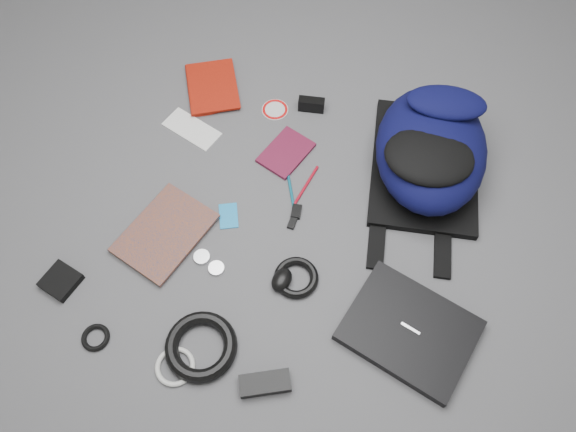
% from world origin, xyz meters
% --- Properties ---
extents(ground, '(4.00, 4.00, 0.00)m').
position_xyz_m(ground, '(0.00, 0.00, 0.00)').
color(ground, '#4F4F51').
rests_on(ground, ground).
extents(backpack, '(0.40, 0.55, 0.21)m').
position_xyz_m(backpack, '(0.37, 0.29, 0.11)').
color(backpack, black).
rests_on(backpack, ground).
extents(laptop, '(0.39, 0.35, 0.03)m').
position_xyz_m(laptop, '(0.40, -0.25, 0.02)').
color(laptop, black).
rests_on(laptop, ground).
extents(textbook_red, '(0.24, 0.27, 0.02)m').
position_xyz_m(textbook_red, '(-0.45, 0.39, 0.01)').
color(textbook_red, maroon).
rests_on(textbook_red, ground).
extents(comic_book, '(0.28, 0.33, 0.02)m').
position_xyz_m(comic_book, '(-0.43, -0.11, 0.01)').
color(comic_book, '#C1520D').
rests_on(comic_book, ground).
extents(envelope, '(0.21, 0.15, 0.00)m').
position_xyz_m(envelope, '(-0.39, 0.24, 0.00)').
color(envelope, white).
rests_on(envelope, ground).
extents(dvd_case, '(0.17, 0.20, 0.01)m').
position_xyz_m(dvd_case, '(-0.07, 0.23, 0.01)').
color(dvd_case, '#490E22').
rests_on(dvd_case, ground).
extents(compact_camera, '(0.09, 0.04, 0.05)m').
position_xyz_m(compact_camera, '(-0.03, 0.42, 0.02)').
color(compact_camera, black).
rests_on(compact_camera, ground).
extents(sticker_disc, '(0.09, 0.09, 0.00)m').
position_xyz_m(sticker_disc, '(-0.15, 0.39, 0.00)').
color(sticker_disc, silver).
rests_on(sticker_disc, ground).
extents(pen_teal, '(0.07, 0.14, 0.01)m').
position_xyz_m(pen_teal, '(-0.01, 0.08, 0.00)').
color(pen_teal, '#0B556B').
rests_on(pen_teal, ground).
extents(pen_red, '(0.05, 0.15, 0.01)m').
position_xyz_m(pen_red, '(0.02, 0.13, 0.00)').
color(pen_red, '#A10C1D').
rests_on(pen_red, ground).
extents(id_badge, '(0.08, 0.10, 0.00)m').
position_xyz_m(id_badge, '(-0.18, -0.04, 0.00)').
color(id_badge, '#1A84C9').
rests_on(id_badge, ground).
extents(usb_black, '(0.03, 0.06, 0.01)m').
position_xyz_m(usb_black, '(0.02, -0.00, 0.01)').
color(usb_black, black).
rests_on(usb_black, ground).
extents(key_fob, '(0.03, 0.05, 0.01)m').
position_xyz_m(key_fob, '(0.02, 0.03, 0.01)').
color(key_fob, black).
rests_on(key_fob, ground).
extents(mouse, '(0.07, 0.08, 0.04)m').
position_xyz_m(mouse, '(0.03, -0.20, 0.02)').
color(mouse, black).
rests_on(mouse, ground).
extents(headphone_left, '(0.05, 0.05, 0.01)m').
position_xyz_m(headphone_left, '(-0.16, -0.21, 0.01)').
color(headphone_left, silver).
rests_on(headphone_left, ground).
extents(headphone_right, '(0.06, 0.06, 0.01)m').
position_xyz_m(headphone_right, '(-0.21, -0.19, 0.01)').
color(headphone_right, silver).
rests_on(headphone_right, ground).
extents(cable_coil, '(0.16, 0.16, 0.02)m').
position_xyz_m(cable_coil, '(0.07, -0.18, 0.01)').
color(cable_coil, black).
rests_on(cable_coil, ground).
extents(power_brick, '(0.14, 0.10, 0.03)m').
position_xyz_m(power_brick, '(0.07, -0.48, 0.02)').
color(power_brick, black).
rests_on(power_brick, ground).
extents(power_cord_coil, '(0.21, 0.21, 0.04)m').
position_xyz_m(power_cord_coil, '(-0.12, -0.44, 0.02)').
color(power_cord_coil, black).
rests_on(power_cord_coil, ground).
extents(pouch, '(0.11, 0.11, 0.02)m').
position_xyz_m(pouch, '(-0.57, -0.36, 0.01)').
color(pouch, black).
rests_on(pouch, ground).
extents(earbud_coil, '(0.10, 0.10, 0.01)m').
position_xyz_m(earbud_coil, '(-0.41, -0.48, 0.01)').
color(earbud_coil, black).
rests_on(earbud_coil, ground).
extents(white_cable_coil, '(0.14, 0.14, 0.01)m').
position_xyz_m(white_cable_coil, '(-0.17, -0.50, 0.01)').
color(white_cable_coil, silver).
rests_on(white_cable_coil, ground).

